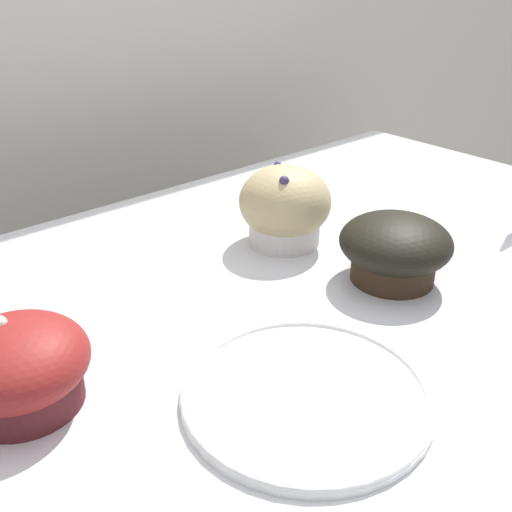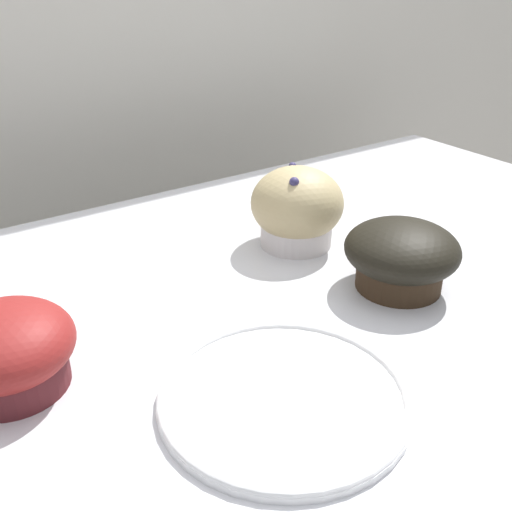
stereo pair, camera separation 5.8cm
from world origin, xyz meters
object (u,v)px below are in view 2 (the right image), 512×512
(muffin_front_center, at_px, (297,209))
(muffin_back_left, at_px, (7,350))
(serving_plate, at_px, (284,396))
(muffin_back_right, at_px, (401,255))

(muffin_front_center, distance_m, muffin_back_left, 0.35)
(serving_plate, bearing_deg, muffin_back_right, 20.06)
(muffin_front_center, bearing_deg, muffin_back_right, -80.09)
(muffin_back_left, distance_m, serving_plate, 0.22)
(muffin_back_right, height_order, serving_plate, muffin_back_right)
(muffin_front_center, height_order, serving_plate, muffin_front_center)
(muffin_front_center, height_order, muffin_back_left, muffin_front_center)
(muffin_front_center, relative_size, serving_plate, 0.55)
(muffin_front_center, xyz_separation_m, muffin_back_left, (-0.34, -0.08, -0.01))
(muffin_front_center, xyz_separation_m, muffin_back_right, (0.02, -0.14, -0.01))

